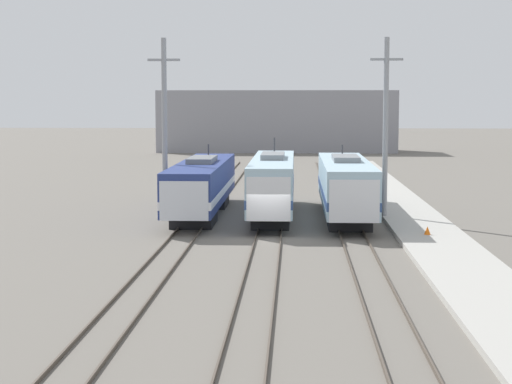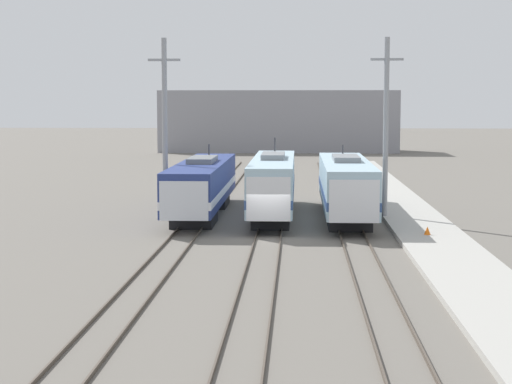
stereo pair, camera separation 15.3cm
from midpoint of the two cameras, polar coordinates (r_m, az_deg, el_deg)
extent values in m
plane|color=#666059|center=(48.86, 0.74, -3.09)|extent=(400.00, 400.00, 0.00)
cube|color=#4C4238|center=(49.35, -5.74, -2.94)|extent=(0.07, 120.00, 0.15)
cube|color=#4C4238|center=(49.16, -4.09, -2.96)|extent=(0.07, 120.00, 0.15)
cube|color=#4C4238|center=(48.88, -0.10, -2.99)|extent=(0.07, 120.00, 0.15)
cube|color=#4C4238|center=(48.83, 1.58, -3.01)|extent=(0.07, 120.00, 0.15)
cube|color=#4C4238|center=(48.89, 5.59, -3.02)|extent=(0.07, 120.00, 0.15)
cube|color=#4C4238|center=(48.98, 7.27, -3.02)|extent=(0.07, 120.00, 0.15)
cube|color=black|center=(54.08, -4.23, -1.71)|extent=(2.60, 4.24, 0.95)
cube|color=black|center=(63.59, -3.19, -0.53)|extent=(2.60, 4.24, 0.95)
cube|color=navy|center=(58.63, -3.68, 0.69)|extent=(3.06, 19.29, 2.69)
cube|color=silver|center=(58.68, -3.67, 0.17)|extent=(3.10, 19.33, 0.48)
cube|color=silver|center=(50.13, -4.76, -0.46)|extent=(2.82, 2.24, 2.28)
cube|color=black|center=(49.05, -4.92, -0.02)|extent=(2.39, 0.08, 0.64)
cube|color=slate|center=(58.51, -3.69, 2.17)|extent=(1.68, 4.82, 0.35)
cylinder|color=#38383D|center=(62.70, -3.26, 2.74)|extent=(0.12, 0.12, 1.02)
cube|color=#232326|center=(53.48, 0.91, -1.78)|extent=(2.34, 4.00, 0.95)
cube|color=#232326|center=(62.50, 1.17, -0.64)|extent=(2.34, 4.00, 0.95)
cube|color=#9EBCCC|center=(57.77, 1.05, 0.78)|extent=(2.75, 18.20, 3.00)
cube|color=navy|center=(57.83, 1.05, 0.19)|extent=(2.79, 18.24, 0.54)
cube|color=silver|center=(49.62, 0.78, -0.36)|extent=(2.53, 1.95, 2.55)
cube|color=black|center=(48.67, 0.75, 0.18)|extent=(2.15, 0.08, 0.71)
cube|color=gray|center=(57.64, 1.06, 2.43)|extent=(1.51, 4.55, 0.35)
cylinder|color=#38383D|center=(61.61, 1.16, 3.08)|extent=(0.12, 0.12, 1.23)
cube|color=#232326|center=(53.08, 6.14, -1.87)|extent=(2.62, 3.97, 0.95)
cube|color=#232326|center=(62.01, 5.64, -0.72)|extent=(2.62, 3.97, 0.95)
cube|color=#9EBCCC|center=(57.33, 5.89, 0.65)|extent=(3.08, 18.04, 2.88)
cube|color=navy|center=(57.38, 5.88, 0.07)|extent=(3.12, 18.08, 0.52)
cube|color=silver|center=(49.48, 6.40, -0.47)|extent=(2.84, 2.39, 2.45)
cube|color=black|center=(48.32, 6.49, 0.02)|extent=(2.41, 0.08, 0.69)
cube|color=gray|center=(57.20, 5.91, 2.26)|extent=(1.70, 4.51, 0.35)
cylinder|color=#38383D|center=(61.14, 5.70, 2.75)|extent=(0.12, 0.12, 0.87)
cylinder|color=gray|center=(56.89, -6.19, 4.20)|extent=(0.35, 0.35, 11.90)
cube|color=gray|center=(56.93, -6.25, 8.75)|extent=(2.14, 0.16, 0.16)
cylinder|color=gray|center=(56.51, 8.55, 4.15)|extent=(0.35, 0.35, 11.90)
cube|color=gray|center=(56.55, 8.62, 8.74)|extent=(2.14, 0.16, 0.16)
cube|color=#A8A59E|center=(49.41, 11.55, -2.94)|extent=(4.00, 120.00, 0.28)
cone|color=orange|center=(49.22, 11.27, -2.53)|extent=(0.37, 0.37, 0.47)
cube|color=gray|center=(133.37, 1.39, 4.75)|extent=(36.40, 10.41, 9.41)
camera|label=1|loc=(0.08, -90.09, -0.01)|focal=60.00mm
camera|label=2|loc=(0.08, 89.91, 0.01)|focal=60.00mm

